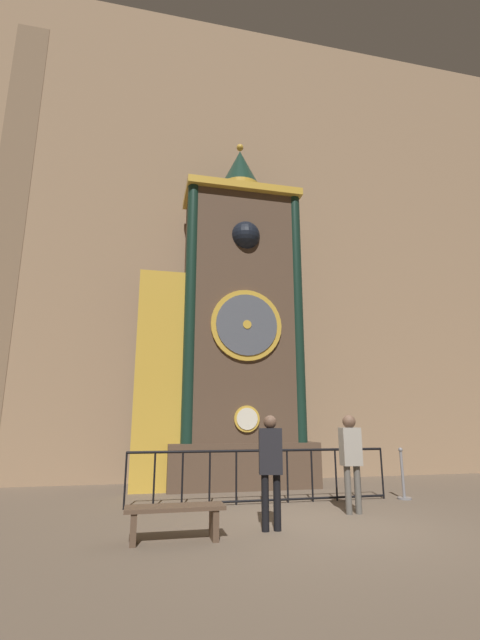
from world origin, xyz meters
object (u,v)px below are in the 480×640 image
visitor_far (351,453)px  visitor_bench (175,516)px  clock_tower (228,330)px  stanchion_post (403,482)px  visitor_near (271,460)px

visitor_far → visitor_bench: (-3.10, -1.05, -0.68)m
clock_tower → visitor_far: 4.74m
stanchion_post → clock_tower: bearing=143.1°
visitor_near → visitor_far: 1.88m
visitor_bench → clock_tower: bearing=70.7°
stanchion_post → visitor_bench: 5.22m
visitor_near → visitor_far: visitor_far is taller
clock_tower → stanchion_post: (3.18, -2.39, -3.51)m
visitor_far → clock_tower: bearing=115.0°
clock_tower → visitor_far: bearing=-66.4°
stanchion_post → visitor_far: bearing=-146.9°
stanchion_post → visitor_bench: stanchion_post is taller
clock_tower → stanchion_post: size_ratio=9.37×
stanchion_post → visitor_bench: (-4.77, -2.13, -0.01)m
visitor_near → visitor_far: size_ratio=0.99×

